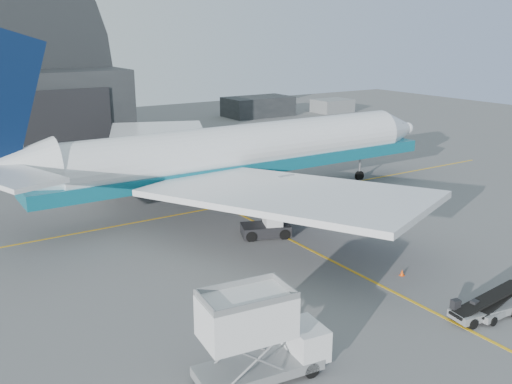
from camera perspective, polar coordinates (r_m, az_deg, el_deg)
ground at (r=43.74m, az=9.96°, el=-7.98°), size 200.00×200.00×0.00m
taxi_lines at (r=52.99m, az=0.69°, el=-3.40°), size 80.00×42.12×0.02m
distant_bldg_a at (r=121.74m, az=0.21°, el=7.62°), size 14.00×8.00×4.00m
distant_bldg_b at (r=128.64m, az=7.63°, el=7.93°), size 8.00×6.00×2.80m
airliner at (r=58.54m, az=-2.77°, el=3.81°), size 53.78×52.15×18.87m
catering_truck at (r=30.03m, az=0.12°, el=-14.27°), size 7.24×3.35×4.81m
pushback_tug at (r=50.28m, az=1.10°, el=-3.62°), size 4.77×3.75×1.95m
belt_loader_a at (r=40.13m, az=23.01°, el=-10.49°), size 4.67×1.76×1.77m
belt_loader_b at (r=39.39m, az=21.88°, el=-10.80°), size 5.16×2.37×1.93m
traffic_cone at (r=43.93m, az=14.40°, el=-7.83°), size 0.33×0.33×0.47m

